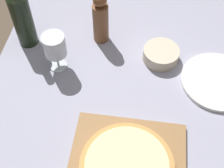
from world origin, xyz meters
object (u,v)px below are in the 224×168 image
at_px(wine_bottle, 22,16).
at_px(pizza, 127,166).
at_px(pepper_mill, 101,19).
at_px(wine_glass, 54,46).
at_px(small_bowl, 161,54).

bearing_deg(wine_bottle, pizza, -46.83).
xyz_separation_m(pepper_mill, wine_glass, (-0.13, -0.16, 0.01)).
bearing_deg(wine_glass, small_bowl, 13.55).
height_order(pizza, small_bowl, small_bowl).
height_order(pepper_mill, small_bowl, pepper_mill).
relative_size(pizza, small_bowl, 2.07).
height_order(wine_bottle, pepper_mill, wine_bottle).
distance_m(pizza, wine_bottle, 0.65).
xyz_separation_m(pepper_mill, small_bowl, (0.24, -0.07, -0.08)).
xyz_separation_m(pizza, small_bowl, (0.08, 0.45, -0.01)).
distance_m(pizza, wine_glass, 0.47).
bearing_deg(pizza, wine_glass, 129.16).
bearing_deg(pepper_mill, pizza, -73.07).
bearing_deg(pizza, pepper_mill, 106.93).
relative_size(wine_bottle, pepper_mill, 1.53).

